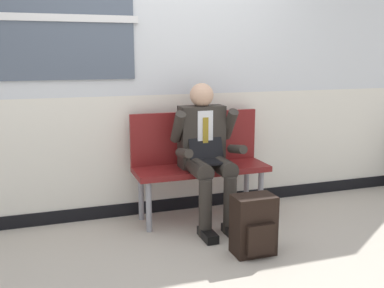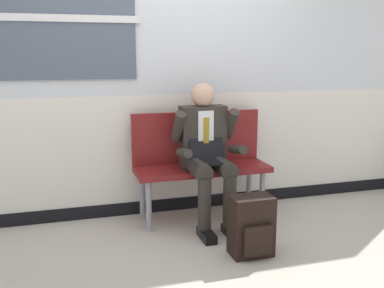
# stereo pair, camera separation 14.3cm
# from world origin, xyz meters

# --- Properties ---
(ground_plane) EXTENTS (18.00, 18.00, 0.00)m
(ground_plane) POSITION_xyz_m (0.00, 0.00, 0.00)
(ground_plane) COLOR #B2A899
(station_wall) EXTENTS (6.42, 0.16, 2.96)m
(station_wall) POSITION_xyz_m (-0.01, 0.69, 1.47)
(station_wall) COLOR silver
(station_wall) RESTS_ON ground
(bench_with_person) EXTENTS (1.22, 0.42, 0.97)m
(bench_with_person) POSITION_xyz_m (0.32, 0.41, 0.56)
(bench_with_person) COLOR maroon
(bench_with_person) RESTS_ON ground
(person_seated) EXTENTS (0.57, 0.70, 1.24)m
(person_seated) POSITION_xyz_m (0.32, 0.21, 0.67)
(person_seated) COLOR #2D2823
(person_seated) RESTS_ON ground
(backpack) EXTENTS (0.31, 0.24, 0.46)m
(backpack) POSITION_xyz_m (0.44, -0.49, 0.22)
(backpack) COLOR black
(backpack) RESTS_ON ground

